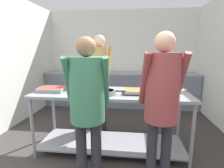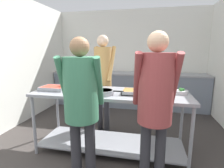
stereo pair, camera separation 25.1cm
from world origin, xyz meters
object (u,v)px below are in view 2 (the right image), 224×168
(sauce_pan, at_px, (104,92))
(serving_tray_roast, at_px, (137,92))
(water_bottle, at_px, (176,70))
(serving_tray_vegetables, at_px, (54,88))
(guest_serving_left, at_px, (155,97))
(serving_tray_greens, at_px, (83,87))
(broccoli_bowl, at_px, (181,92))
(guest_serving_right, at_px, (81,97))
(cook_behind_counter, at_px, (103,72))
(plate_stack, at_px, (163,92))

(sauce_pan, height_order, serving_tray_roast, sauce_pan)
(water_bottle, bearing_deg, serving_tray_vegetables, -132.00)
(guest_serving_left, bearing_deg, serving_tray_greens, 143.74)
(serving_tray_roast, xyz_separation_m, broccoli_bowl, (0.61, 0.12, 0.01))
(serving_tray_vegetables, distance_m, serving_tray_greens, 0.45)
(serving_tray_vegetables, relative_size, guest_serving_right, 0.23)
(serving_tray_greens, bearing_deg, cook_behind_counter, 67.30)
(serving_tray_vegetables, distance_m, sauce_pan, 0.85)
(broccoli_bowl, xyz_separation_m, guest_serving_right, (-1.18, -0.78, 0.07))
(cook_behind_counter, distance_m, water_bottle, 2.25)
(guest_serving_left, height_order, water_bottle, guest_serving_left)
(serving_tray_greens, height_order, sauce_pan, sauce_pan)
(broccoli_bowl, xyz_separation_m, guest_serving_left, (-0.38, -0.74, 0.10))
(cook_behind_counter, relative_size, water_bottle, 7.56)
(sauce_pan, xyz_separation_m, broccoli_bowl, (1.06, 0.26, -0.01))
(serving_tray_vegetables, height_order, sauce_pan, sauce_pan)
(serving_tray_vegetables, xyz_separation_m, water_bottle, (2.12, 2.35, 0.08))
(sauce_pan, height_order, guest_serving_left, guest_serving_left)
(serving_tray_greens, xyz_separation_m, serving_tray_roast, (0.88, -0.19, 0.00))
(sauce_pan, bearing_deg, serving_tray_greens, 142.14)
(serving_tray_roast, bearing_deg, serving_tray_greens, 167.63)
(plate_stack, relative_size, cook_behind_counter, 0.14)
(broccoli_bowl, xyz_separation_m, water_bottle, (0.22, 2.23, 0.08))
(serving_tray_vegetables, bearing_deg, guest_serving_right, -42.33)
(serving_tray_greens, xyz_separation_m, sauce_pan, (0.43, -0.33, 0.01))
(serving_tray_greens, height_order, plate_stack, serving_tray_greens)
(guest_serving_right, height_order, cook_behind_counter, cook_behind_counter)
(guest_serving_left, distance_m, guest_serving_right, 0.80)
(serving_tray_roast, distance_m, broccoli_bowl, 0.62)
(sauce_pan, relative_size, serving_tray_roast, 1.04)
(serving_tray_greens, distance_m, broccoli_bowl, 1.49)
(serving_tray_roast, xyz_separation_m, cook_behind_counter, (-0.68, 0.67, 0.18))
(guest_serving_right, distance_m, cook_behind_counter, 1.34)
(broccoli_bowl, bearing_deg, sauce_pan, -166.24)
(broccoli_bowl, bearing_deg, serving_tray_roast, -169.07)
(broccoli_bowl, distance_m, water_bottle, 2.24)
(plate_stack, bearing_deg, serving_tray_vegetables, -176.05)
(guest_serving_right, height_order, water_bottle, guest_serving_right)
(guest_serving_right, bearing_deg, broccoli_bowl, 33.45)
(serving_tray_roast, bearing_deg, serving_tray_vegetables, -179.76)
(sauce_pan, relative_size, cook_behind_counter, 0.23)
(plate_stack, xyz_separation_m, guest_serving_left, (-0.13, -0.73, 0.11))
(plate_stack, xyz_separation_m, water_bottle, (0.47, 2.24, 0.09))
(serving_tray_roast, bearing_deg, plate_stack, 16.66)
(sauce_pan, xyz_separation_m, cook_behind_counter, (-0.23, 0.81, 0.17))
(serving_tray_vegetables, bearing_deg, cook_behind_counter, 47.95)
(guest_serving_left, bearing_deg, cook_behind_counter, 125.09)
(serving_tray_vegetables, height_order, cook_behind_counter, cook_behind_counter)
(serving_tray_roast, height_order, cook_behind_counter, cook_behind_counter)
(serving_tray_vegetables, relative_size, sauce_pan, 0.92)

